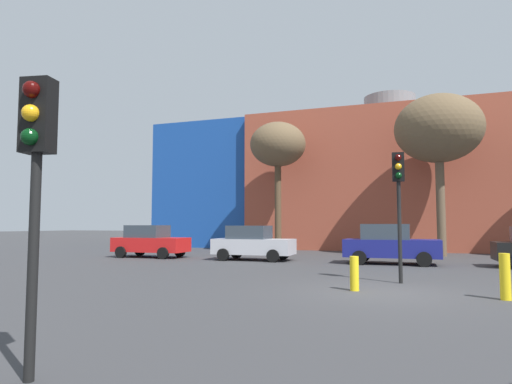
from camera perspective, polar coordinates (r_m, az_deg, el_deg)
The scene contains 11 objects.
ground_plane at distance 12.41m, azimuth 15.82°, elevation -12.35°, with size 200.00×200.00×0.00m, color #38383A.
building_backdrop at distance 36.67m, azimuth 17.03°, elevation 1.07°, with size 36.93×12.05×12.01m.
parked_car_0 at distance 25.15m, azimuth -13.49°, elevation -6.19°, with size 4.05×1.99×1.76m.
parked_car_1 at distance 22.48m, azimuth -0.45°, elevation -6.58°, with size 4.01×1.97×1.74m.
parked_car_2 at distance 21.18m, azimuth 16.87°, elevation -6.44°, with size 4.20×2.06×1.82m.
traffic_light_near_left at distance 5.84m, azimuth -26.52°, elevation 4.23°, with size 0.40×0.39×3.53m.
traffic_light_island at distance 14.41m, azimuth 17.89°, elevation 0.65°, with size 0.38×0.37×4.03m.
bare_tree_1 at distance 29.55m, azimuth 2.83°, elevation 5.93°, with size 3.69×3.69×8.58m.
bare_tree_2 at distance 27.94m, azimuth 22.44°, elevation 7.44°, with size 4.95×4.95×9.32m.
bollard_yellow_0 at distance 12.26m, azimuth 29.41°, elevation -9.47°, with size 0.24×0.24×1.10m, color yellow.
bollard_yellow_1 at distance 12.51m, azimuth 12.55°, elevation -10.20°, with size 0.24×0.24×0.93m, color yellow.
Camera 1 is at (0.80, -12.26, 1.79)m, focal length 31.06 mm.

